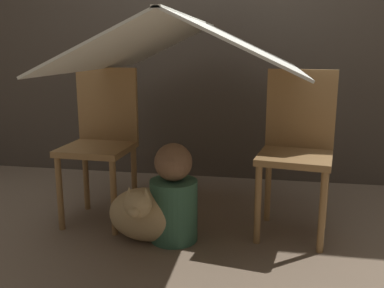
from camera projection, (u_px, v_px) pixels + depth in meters
name	position (u px, v px, depth m)	size (l,w,h in m)	color
ground_plane	(186.00, 241.00, 2.37)	(8.80, 8.80, 0.00)	#7A6651
wall_back	(216.00, 20.00, 3.29)	(7.00, 0.05, 2.50)	#4C4238
chair_left	(102.00, 137.00, 2.60)	(0.41, 0.41, 0.93)	olive
chair_right	(297.00, 144.00, 2.40)	(0.45, 0.45, 0.93)	olive
sheet_canopy	(192.00, 44.00, 2.31)	(1.16, 1.52, 0.28)	silver
person_front	(174.00, 198.00, 2.34)	(0.26, 0.26, 0.55)	#38664C
dog	(146.00, 213.00, 2.33)	(0.43, 0.38, 0.36)	tan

